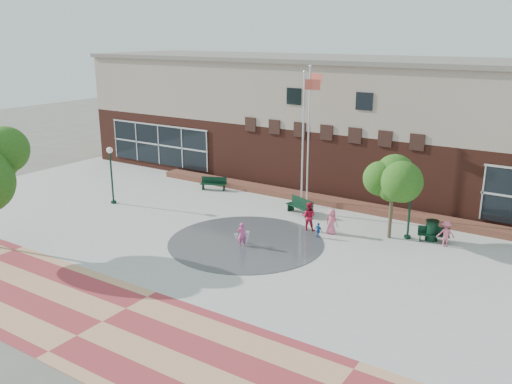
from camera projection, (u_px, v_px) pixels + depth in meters
The scene contains 22 objects.
ground at pixel (212, 261), 26.82m from camera, with size 120.00×120.00×0.00m, color #666056.
plaza_concrete at pixel (256, 237), 30.03m from camera, with size 46.00×18.00×0.01m, color #A8A8A0.
paver_band at pixel (103, 322), 21.20m from camera, with size 46.00×6.00×0.01m, color #9C2F36.
splash_pad at pixel (246, 242), 29.23m from camera, with size 8.40×8.40×0.01m, color #383A3D.
library_building at pixel (357, 122), 39.54m from camera, with size 44.40×10.40×9.20m.
flower_bed at pixel (318, 202), 36.14m from camera, with size 26.00×1.20×0.40m, color maroon.
flagpole_left at pixel (309, 130), 33.98m from camera, with size 1.03×0.37×9.02m.
flagpole_right at pixel (304, 136), 32.78m from camera, with size 1.08×0.23×8.76m.
lamp_left at pixel (111, 169), 35.27m from camera, with size 0.40×0.40×3.81m.
lamp_right at pixel (411, 197), 29.14m from camera, with size 0.41×0.41×3.85m.
bench_left at pixel (214, 186), 38.90m from camera, with size 1.90×1.20×0.93m.
bench_mid at pixel (300, 209), 33.69m from camera, with size 2.08×1.25×1.01m.
bench_right at pixel (433, 237), 29.23m from camera, with size 1.70×0.93×0.82m.
trash_can at pixel (432, 230), 29.37m from camera, with size 0.70×0.70×1.15m.
tree_mid at pixel (393, 177), 28.91m from camera, with size 2.83×2.83×4.78m.
water_jet_a at pixel (246, 245), 28.88m from camera, with size 0.37×0.37×0.72m, color white.
water_jet_b at pixel (236, 242), 29.24m from camera, with size 0.21×0.21×0.47m, color white.
child_splash at pixel (242, 235), 28.56m from camera, with size 0.48×0.31×1.31m, color #D8478B.
adult_red at pixel (309, 216), 30.80m from camera, with size 0.83×0.64×1.70m, color red.
adult_pink at pixel (332, 222), 30.29m from camera, with size 0.71×0.46×1.45m, color #ED5F80.
child_blue at pixel (318, 230), 29.78m from camera, with size 0.51×0.21×0.87m, color #1F5CAB.
person_bench at pixel (446, 234), 28.52m from camera, with size 0.92×0.53×1.42m, color #E05F7D.
Camera 1 is at (15.38, -19.52, 10.88)m, focal length 38.00 mm.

